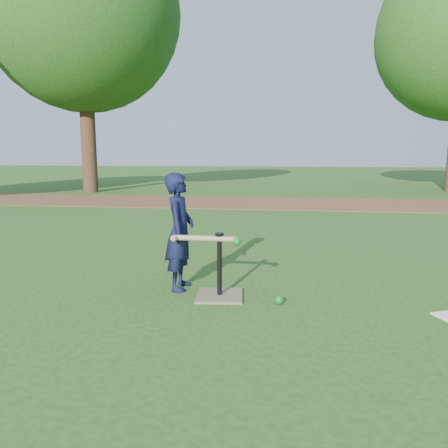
# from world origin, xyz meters

# --- Properties ---
(ground) EXTENTS (80.00, 80.00, 0.00)m
(ground) POSITION_xyz_m (0.00, 0.00, 0.00)
(ground) COLOR #285116
(ground) RESTS_ON ground
(dirt_strip) EXTENTS (24.00, 3.00, 0.01)m
(dirt_strip) POSITION_xyz_m (0.00, 7.50, 0.01)
(dirt_strip) COLOR brown
(dirt_strip) RESTS_ON ground
(child) EXTENTS (0.29, 0.43, 1.16)m
(child) POSITION_xyz_m (-0.32, -0.20, 0.58)
(child) COLOR black
(child) RESTS_ON ground
(wiffle_ball_ground) EXTENTS (0.08, 0.08, 0.08)m
(wiffle_ball_ground) POSITION_xyz_m (0.67, -0.54, 0.04)
(wiffle_ball_ground) COLOR #0B7F1E
(wiffle_ball_ground) RESTS_ON ground
(batting_tee) EXTENTS (0.47, 0.47, 0.61)m
(batting_tee) POSITION_xyz_m (0.11, -0.40, 0.11)
(batting_tee) COLOR olive
(batting_tee) RESTS_ON ground
(swing_action) EXTENTS (0.66, 0.10, 0.09)m
(swing_action) POSITION_xyz_m (0.02, -0.43, 0.56)
(swing_action) COLOR tan
(swing_action) RESTS_ON ground
(tree_left) EXTENTS (6.40, 6.40, 9.08)m
(tree_left) POSITION_xyz_m (-6.00, 10.00, 5.87)
(tree_left) COLOR #382316
(tree_left) RESTS_ON ground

